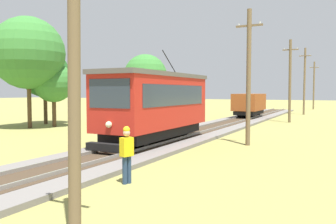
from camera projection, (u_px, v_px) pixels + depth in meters
name	position (u px, v px, depth m)	size (l,w,h in m)	color
red_tram	(155.00, 104.00, 18.17)	(2.60, 8.54, 4.79)	red
freight_car	(249.00, 104.00, 35.94)	(2.40, 5.20, 2.31)	#93471E
utility_pole_near_tram	(74.00, 50.00, 6.47)	(1.40, 0.35, 7.06)	brown
utility_pole_mid	(249.00, 76.00, 18.12)	(1.40, 0.25, 7.13)	brown
utility_pole_far	(290.00, 80.00, 31.58)	(1.40, 0.55, 7.57)	brown
utility_pole_distant	(305.00, 81.00, 42.72)	(1.40, 0.53, 8.26)	brown
utility_pole_horizon	(314.00, 85.00, 55.48)	(1.40, 0.26, 7.65)	brown
track_worker	(127.00, 152.00, 10.64)	(0.35, 0.44, 1.78)	navy
tree_left_near	(45.00, 73.00, 30.12)	(4.18, 4.18, 6.54)	#4C3823
tree_right_near	(54.00, 83.00, 27.79)	(3.21, 3.21, 5.20)	#4C3823
tree_right_far	(145.00, 76.00, 43.52)	(5.48, 5.48, 7.56)	#4C3823
tree_horizon	(28.00, 53.00, 26.65)	(5.59, 5.59, 8.62)	#4C3823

